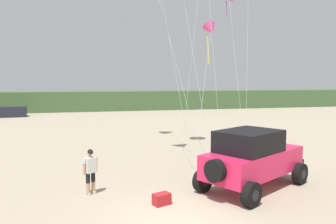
% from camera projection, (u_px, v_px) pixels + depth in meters
% --- Properties ---
extents(ground_plane, '(220.00, 220.00, 0.00)m').
position_uv_depth(ground_plane, '(175.00, 219.00, 9.69)').
color(ground_plane, tan).
extents(dune_ridge, '(90.00, 6.48, 2.69)m').
position_uv_depth(dune_ridge, '(145.00, 100.00, 48.58)').
color(dune_ridge, '#426038').
rests_on(dune_ridge, ground_plane).
extents(jeep, '(4.99, 4.19, 2.26)m').
position_uv_depth(jeep, '(253.00, 157.00, 12.38)').
color(jeep, '#EA2151').
rests_on(jeep, ground_plane).
extents(person_watching, '(0.54, 0.45, 1.67)m').
position_uv_depth(person_watching, '(90.00, 169.00, 11.69)').
color(person_watching, tan).
rests_on(person_watching, ground_plane).
extents(cooler_box, '(0.65, 0.54, 0.38)m').
position_uv_depth(cooler_box, '(162.00, 199.00, 10.80)').
color(cooler_box, '#B21E23').
rests_on(cooler_box, ground_plane).
extents(distant_sedan, '(4.32, 2.01, 1.20)m').
position_uv_depth(distant_sedan, '(6.00, 112.00, 37.29)').
color(distant_sedan, '#1E232D').
rests_on(distant_sedan, ground_plane).
extents(kite_green_box, '(2.96, 4.88, 7.66)m').
position_uv_depth(kite_green_box, '(211.00, 30.00, 19.13)').
color(kite_green_box, '#E04C93').
rests_on(kite_green_box, ground_plane).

